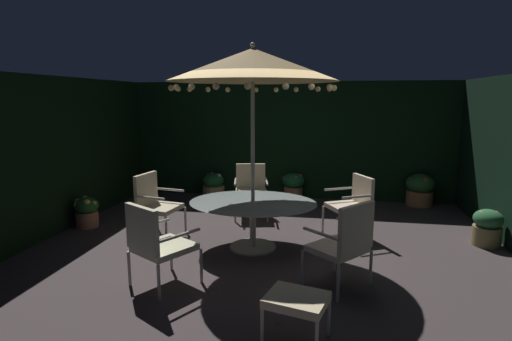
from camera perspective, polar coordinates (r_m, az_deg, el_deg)
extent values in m
cube|color=#403637|center=(5.98, 1.63, -11.07)|extent=(7.47, 6.83, 0.02)
cube|color=black|center=(8.86, 4.79, 4.33)|extent=(7.47, 0.30, 2.51)
cube|color=black|center=(7.11, -28.24, 1.67)|extent=(0.30, 6.83, 2.51)
cylinder|color=#BCB6A5|center=(6.00, -0.44, -10.75)|extent=(0.67, 0.67, 0.03)
cylinder|color=#BCB6A5|center=(5.89, -0.45, -7.83)|extent=(0.09, 0.09, 0.67)
ellipsoid|color=gray|center=(5.79, -0.45, -4.53)|extent=(1.84, 1.50, 0.03)
cylinder|color=#B5B5AA|center=(5.67, -0.46, 1.16)|extent=(0.06, 0.06, 2.54)
cone|color=tan|center=(5.62, -0.48, 14.73)|extent=(2.34, 2.34, 0.44)
sphere|color=#B5B5AA|center=(5.64, -0.49, 17.36)|extent=(0.07, 0.07, 0.07)
sphere|color=#F9DB8C|center=(5.45, 11.00, 11.41)|extent=(0.08, 0.08, 0.08)
sphere|color=#F9DB8C|center=(5.86, 10.39, 11.34)|extent=(0.08, 0.08, 0.08)
sphere|color=#F9DB8C|center=(6.18, 8.76, 11.32)|extent=(0.08, 0.08, 0.08)
sphere|color=#F9DB8C|center=(6.49, 5.70, 11.33)|extent=(0.08, 0.08, 0.08)
sphere|color=#F9DB8C|center=(6.64, 2.88, 11.35)|extent=(0.08, 0.08, 0.08)
sphere|color=#F9DB8C|center=(6.69, 0.02, 11.35)|extent=(0.08, 0.08, 0.08)
sphere|color=#F9DB8C|center=(6.63, -4.02, 11.34)|extent=(0.08, 0.08, 0.08)
sphere|color=#F9DB8C|center=(6.48, -6.81, 11.32)|extent=(0.08, 0.08, 0.08)
sphere|color=#F9DB8C|center=(6.22, -9.41, 11.30)|extent=(0.08, 0.08, 0.08)
sphere|color=#F9DB8C|center=(5.95, -10.99, 11.30)|extent=(0.08, 0.08, 0.08)
sphere|color=#F9DB8C|center=(5.52, -11.96, 11.36)|extent=(0.08, 0.08, 0.08)
sphere|color=#F9DB8C|center=(5.12, -11.23, 11.49)|extent=(0.08, 0.08, 0.08)
sphere|color=#F9DB8C|center=(4.82, -9.12, 11.64)|extent=(0.08, 0.08, 0.08)
sphere|color=#F9DB8C|center=(4.61, -5.68, 11.79)|extent=(0.08, 0.08, 0.08)
sphere|color=#F9DB8C|center=(4.51, -1.20, 11.87)|extent=(0.08, 0.08, 0.08)
sphere|color=#F9DB8C|center=(4.59, 4.22, 11.82)|extent=(0.08, 0.08, 0.08)
sphere|color=#F9DB8C|center=(4.80, 7.87, 11.68)|extent=(0.08, 0.08, 0.08)
sphere|color=#F9DB8C|center=(5.15, 10.39, 11.51)|extent=(0.08, 0.08, 0.08)
cylinder|color=#BBB1AB|center=(4.87, 6.58, -13.51)|extent=(0.04, 0.04, 0.42)
cylinder|color=#BBB1AB|center=(5.28, 11.12, -11.70)|extent=(0.04, 0.04, 0.42)
cylinder|color=#BBB1AB|center=(4.55, 11.54, -15.41)|extent=(0.04, 0.04, 0.42)
cylinder|color=#BBB1AB|center=(4.99, 15.93, -13.25)|extent=(0.04, 0.04, 0.42)
cube|color=beige|center=(4.82, 11.42, -10.75)|extent=(0.77, 0.77, 0.07)
cube|color=beige|center=(4.57, 14.02, -7.96)|extent=(0.41, 0.47, 0.54)
cylinder|color=#BBB1AB|center=(4.52, 9.14, -8.83)|extent=(0.41, 0.36, 0.04)
cylinder|color=#BBB1AB|center=(4.96, 13.69, -7.27)|extent=(0.41, 0.36, 0.04)
cylinder|color=#B7B7A9|center=(6.17, 11.84, -8.29)|extent=(0.04, 0.04, 0.45)
cylinder|color=#B7B7A9|center=(6.64, 9.45, -6.88)|extent=(0.04, 0.04, 0.45)
cylinder|color=#B7B7A9|center=(6.45, 16.12, -7.66)|extent=(0.04, 0.04, 0.45)
cylinder|color=#B7B7A9|center=(6.89, 13.53, -6.37)|extent=(0.04, 0.04, 0.45)
cube|color=beige|center=(6.46, 12.83, -5.06)|extent=(0.73, 0.73, 0.07)
cube|color=beige|center=(6.53, 14.90, -2.66)|extent=(0.30, 0.50, 0.44)
cylinder|color=#B7B7A9|center=(6.17, 14.22, -3.62)|extent=(0.48, 0.28, 0.04)
cylinder|color=#B7B7A9|center=(6.64, 11.69, -2.54)|extent=(0.48, 0.28, 0.04)
cylinder|color=#B4AEA8|center=(7.13, 1.63, -5.63)|extent=(0.04, 0.04, 0.43)
cylinder|color=#B4AEA8|center=(7.12, -2.97, -5.66)|extent=(0.04, 0.04, 0.43)
cylinder|color=#B4AEA8|center=(7.71, 1.37, -4.41)|extent=(0.04, 0.04, 0.43)
cylinder|color=#B4AEA8|center=(7.70, -2.88, -4.44)|extent=(0.04, 0.04, 0.43)
cube|color=beige|center=(7.35, -0.72, -3.14)|extent=(0.66, 0.68, 0.07)
cube|color=beige|center=(7.57, -0.76, -0.71)|extent=(0.55, 0.17, 0.45)
cylinder|color=#B4AEA8|center=(7.31, 1.51, -1.57)|extent=(0.15, 0.57, 0.04)
cylinder|color=#B4AEA8|center=(7.30, -2.95, -1.60)|extent=(0.15, 0.57, 0.04)
cylinder|color=#BBB7A7|center=(6.70, -9.97, -6.87)|extent=(0.04, 0.04, 0.42)
cylinder|color=#BBB7A7|center=(6.23, -12.60, -8.28)|extent=(0.04, 0.04, 0.42)
cylinder|color=#BBB7A7|center=(6.97, -13.84, -6.33)|extent=(0.04, 0.04, 0.42)
cylinder|color=#BBB7A7|center=(6.52, -16.64, -7.62)|extent=(0.04, 0.04, 0.42)
cube|color=beige|center=(6.53, -13.35, -5.19)|extent=(0.62, 0.64, 0.07)
cube|color=beige|center=(6.60, -15.33, -2.56)|extent=(0.15, 0.55, 0.50)
cylinder|color=#BBB7A7|center=(6.71, -12.10, -2.66)|extent=(0.52, 0.12, 0.04)
cylinder|color=#BBB7A7|center=(6.24, -14.87, -3.74)|extent=(0.52, 0.12, 0.04)
cylinder|color=#B7ADA3|center=(5.34, -11.93, -11.47)|extent=(0.04, 0.04, 0.42)
cylinder|color=#B7ADA3|center=(4.92, -7.76, -13.26)|extent=(0.04, 0.04, 0.42)
cylinder|color=#B7ADA3|center=(5.03, -17.51, -13.11)|extent=(0.04, 0.04, 0.42)
cylinder|color=#B7ADA3|center=(4.59, -13.60, -15.28)|extent=(0.04, 0.04, 0.42)
cube|color=beige|center=(4.87, -12.81, -10.59)|extent=(0.78, 0.79, 0.07)
cube|color=beige|center=(4.62, -15.85, -8.03)|extent=(0.50, 0.34, 0.52)
cylinder|color=#B7ADA3|center=(5.02, -14.87, -7.44)|extent=(0.33, 0.51, 0.04)
cylinder|color=#B7ADA3|center=(4.58, -10.75, -9.02)|extent=(0.33, 0.51, 0.04)
cylinder|color=#BAB5A4|center=(4.12, 3.25, -18.61)|extent=(0.03, 0.03, 0.35)
cylinder|color=#BAB5A4|center=(3.99, 10.30, -19.81)|extent=(0.03, 0.03, 0.35)
cylinder|color=#BAB5A4|center=(3.80, 0.87, -21.28)|extent=(0.03, 0.03, 0.35)
cylinder|color=#BAB5A4|center=(3.66, 8.59, -22.77)|extent=(0.03, 0.03, 0.35)
cube|color=beige|center=(3.78, 5.78, -17.77)|extent=(0.62, 0.55, 0.08)
cylinder|color=#B16D4F|center=(8.70, 5.27, -3.23)|extent=(0.39, 0.39, 0.29)
ellipsoid|color=#1D6435|center=(8.64, 5.30, -1.46)|extent=(0.47, 0.47, 0.33)
sphere|color=#E2457A|center=(8.63, 6.24, -0.83)|extent=(0.10, 0.10, 0.10)
sphere|color=#E05978|center=(8.76, 6.05, -1.07)|extent=(0.06, 0.06, 0.06)
sphere|color=#EB4872|center=(8.74, 5.18, -1.20)|extent=(0.08, 0.08, 0.08)
sphere|color=#D4426D|center=(8.62, 4.11, -1.13)|extent=(0.10, 0.10, 0.10)
sphere|color=#D55E75|center=(8.49, 5.00, -1.28)|extent=(0.09, 0.09, 0.09)
sphere|color=#EC5978|center=(8.48, 5.67, -1.03)|extent=(0.07, 0.07, 0.07)
cylinder|color=olive|center=(8.83, -0.58, -2.99)|extent=(0.45, 0.45, 0.28)
ellipsoid|color=#377039|center=(8.78, -0.58, -1.33)|extent=(0.44, 0.44, 0.31)
sphere|color=beige|center=(8.75, 0.44, -0.91)|extent=(0.06, 0.06, 0.06)
sphere|color=beige|center=(8.90, -0.26, -0.62)|extent=(0.08, 0.08, 0.08)
sphere|color=beige|center=(8.89, -0.99, -0.96)|extent=(0.11, 0.11, 0.11)
sphere|color=silver|center=(8.70, -1.10, -0.83)|extent=(0.09, 0.09, 0.09)
sphere|color=silver|center=(8.61, -0.63, -0.87)|extent=(0.09, 0.09, 0.09)
cylinder|color=#AF6C4F|center=(7.45, -22.77, -6.38)|extent=(0.37, 0.37, 0.27)
ellipsoid|color=#225522|center=(7.39, -22.90, -4.58)|extent=(0.39, 0.39, 0.28)
sphere|color=yellow|center=(7.30, -22.01, -4.33)|extent=(0.09, 0.09, 0.09)
sphere|color=#F4BD58|center=(7.46, -22.24, -4.17)|extent=(0.07, 0.07, 0.07)
sphere|color=yellow|center=(7.51, -23.07, -3.60)|extent=(0.08, 0.08, 0.08)
sphere|color=#EFBE51|center=(7.42, -23.92, -4.04)|extent=(0.10, 0.10, 0.10)
sphere|color=yellow|center=(7.35, -24.02, -4.50)|extent=(0.11, 0.11, 0.11)
sphere|color=#E9C147|center=(7.25, -22.82, -4.19)|extent=(0.10, 0.10, 0.10)
cylinder|color=#A76E4B|center=(8.88, 22.10, -3.62)|extent=(0.52, 0.52, 0.30)
ellipsoid|color=#28612D|center=(8.82, 22.23, -1.70)|extent=(0.56, 0.56, 0.39)
sphere|color=red|center=(8.82, 23.46, -1.68)|extent=(0.08, 0.08, 0.08)
sphere|color=red|center=(8.96, 22.35, -1.47)|extent=(0.10, 0.10, 0.10)
sphere|color=#D63C37|center=(8.96, 21.68, -1.32)|extent=(0.06, 0.06, 0.06)
sphere|color=red|center=(8.73, 21.03, -1.06)|extent=(0.06, 0.06, 0.06)
sphere|color=red|center=(8.69, 21.87, -1.13)|extent=(0.09, 0.09, 0.09)
sphere|color=#D43A37|center=(8.63, 22.91, -1.26)|extent=(0.09, 0.09, 0.09)
cylinder|color=tan|center=(8.90, -6.00, -2.99)|extent=(0.48, 0.48, 0.27)
ellipsoid|color=#1E632F|center=(8.85, -6.03, -1.38)|extent=(0.44, 0.44, 0.31)
sphere|color=silver|center=(8.77, -5.31, -0.76)|extent=(0.10, 0.10, 0.10)
sphere|color=silver|center=(8.95, -5.40, -1.08)|extent=(0.08, 0.08, 0.08)
sphere|color=silver|center=(8.92, -6.27, -0.56)|extent=(0.09, 0.09, 0.09)
sphere|color=silver|center=(8.88, -6.79, -0.66)|extent=(0.06, 0.06, 0.06)
sphere|color=silver|center=(8.77, -6.79, -1.36)|extent=(0.10, 0.10, 0.10)
sphere|color=silver|center=(8.72, -5.52, -1.35)|extent=(0.11, 0.11, 0.11)
cylinder|color=olive|center=(6.97, 29.84, -8.01)|extent=(0.40, 0.40, 0.29)
ellipsoid|color=#2D673A|center=(6.89, 30.04, -5.97)|extent=(0.41, 0.41, 0.29)
sphere|color=orange|center=(6.89, 30.90, -5.19)|extent=(0.06, 0.06, 0.06)
sphere|color=orange|center=(6.97, 29.73, -5.33)|extent=(0.09, 0.09, 0.09)
sphere|color=#EC7E43|center=(6.82, 29.34, -5.28)|extent=(0.07, 0.07, 0.07)
sphere|color=orange|center=(6.79, 30.55, -5.85)|extent=(0.10, 0.10, 0.10)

